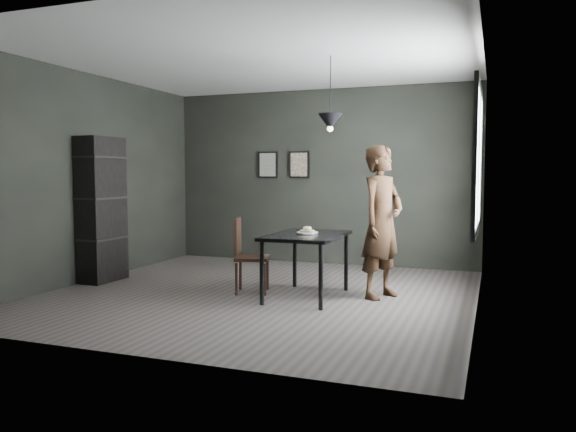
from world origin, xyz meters
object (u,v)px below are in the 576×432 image
(wood_chair, at_px, (245,250))
(pendant_lamp, at_px, (330,122))
(cafe_table, at_px, (307,241))
(shelf_unit, at_px, (101,210))
(white_plate, at_px, (307,233))
(woman, at_px, (382,222))

(wood_chair, height_order, pendant_lamp, pendant_lamp)
(cafe_table, bearing_deg, shelf_unit, 179.87)
(white_plate, bearing_deg, cafe_table, -105.86)
(woman, xyz_separation_m, pendant_lamp, (-0.57, -0.20, 1.16))
(white_plate, bearing_deg, shelf_unit, -179.88)
(white_plate, height_order, pendant_lamp, pendant_lamp)
(cafe_table, distance_m, wood_chair, 0.80)
(woman, distance_m, pendant_lamp, 1.31)
(cafe_table, bearing_deg, wood_chair, -179.90)
(shelf_unit, xyz_separation_m, pendant_lamp, (3.17, 0.09, 1.08))
(wood_chair, bearing_deg, woman, -6.46)
(white_plate, height_order, wood_chair, wood_chair)
(white_plate, relative_size, shelf_unit, 0.12)
(white_plate, xyz_separation_m, wood_chair, (-0.79, -0.01, -0.23))
(white_plate, distance_m, pendant_lamp, 1.32)
(white_plate, relative_size, wood_chair, 0.25)
(woman, bearing_deg, cafe_table, 134.15)
(woman, bearing_deg, shelf_unit, 118.71)
(woman, height_order, pendant_lamp, pendant_lamp)
(woman, distance_m, shelf_unit, 3.76)
(cafe_table, relative_size, shelf_unit, 0.62)
(woman, bearing_deg, white_plate, 133.44)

